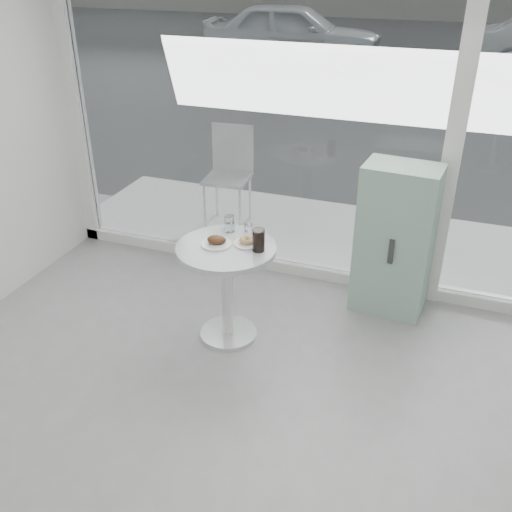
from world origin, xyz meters
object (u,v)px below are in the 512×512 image
at_px(mint_cabinet, 395,240).
at_px(car_white, 293,34).
at_px(patio_chair, 230,169).
at_px(plate_donut, 247,242).
at_px(plate_fritter, 217,241).
at_px(main_table, 227,273).
at_px(water_tumbler_b, 248,232).
at_px(water_tumbler_a, 229,224).
at_px(cola_glass, 259,240).

relative_size(mint_cabinet, car_white, 0.28).
bearing_deg(patio_chair, car_white, 97.96).
relative_size(patio_chair, plate_donut, 5.24).
bearing_deg(plate_fritter, main_table, 0.29).
bearing_deg(water_tumbler_b, main_table, -120.34).
distance_m(main_table, plate_donut, 0.28).
bearing_deg(plate_donut, patio_chair, 116.15).
height_order(plate_fritter, water_tumbler_a, water_tumbler_a).
distance_m(water_tumbler_a, cola_glass, 0.38).
bearing_deg(water_tumbler_a, plate_donut, -37.91).
height_order(patio_chair, plate_donut, patio_chair).
relative_size(plate_fritter, cola_glass, 1.31).
distance_m(car_white, plate_fritter, 11.29).
bearing_deg(water_tumbler_a, cola_glass, -35.46).
relative_size(water_tumbler_b, cola_glass, 0.64).
bearing_deg(plate_donut, main_table, -147.52).
bearing_deg(plate_fritter, water_tumbler_b, 45.53).
xyz_separation_m(main_table, plate_fritter, (-0.07, -0.00, 0.25)).
xyz_separation_m(car_white, cola_glass, (3.04, -10.94, 0.10)).
bearing_deg(main_table, car_white, 104.36).
bearing_deg(main_table, water_tumbler_b, 59.66).
bearing_deg(water_tumbler_a, car_white, 104.31).
bearing_deg(plate_donut, cola_glass, -30.56).
height_order(main_table, car_white, car_white).
relative_size(main_table, cola_glass, 4.64).
distance_m(water_tumbler_a, water_tumbler_b, 0.18).
relative_size(plate_donut, cola_glass, 1.17).
bearing_deg(main_table, mint_cabinet, 37.00).
xyz_separation_m(main_table, plate_donut, (0.13, 0.08, 0.24)).
height_order(patio_chair, water_tumbler_a, patio_chair).
height_order(plate_fritter, cola_glass, cola_glass).
xyz_separation_m(patio_chair, water_tumbler_b, (0.84, -1.66, 0.19)).
xyz_separation_m(patio_chair, cola_glass, (0.97, -1.82, 0.22)).
bearing_deg(plate_donut, water_tumbler_a, 142.09).
xyz_separation_m(mint_cabinet, water_tumbler_a, (-1.16, -0.58, 0.21)).
bearing_deg(patio_chair, plate_fritter, -75.05).
bearing_deg(car_white, plate_donut, -172.35).
bearing_deg(cola_glass, patio_chair, 118.09).
relative_size(plate_fritter, plate_donut, 1.13).
height_order(plate_donut, water_tumbler_b, water_tumbler_b).
xyz_separation_m(mint_cabinet, car_white, (-3.89, 10.14, 0.13)).
height_order(water_tumbler_a, water_tumbler_b, water_tumbler_a).
bearing_deg(cola_glass, water_tumbler_b, 130.36).
distance_m(water_tumbler_b, cola_glass, 0.21).
bearing_deg(water_tumbler_a, mint_cabinet, 26.64).
bearing_deg(cola_glass, plate_fritter, -176.60).
bearing_deg(patio_chair, mint_cabinet, -34.10).
relative_size(mint_cabinet, plate_fritter, 5.64).
xyz_separation_m(plate_fritter, water_tumbler_a, (0.00, 0.24, 0.03)).
distance_m(main_table, mint_cabinet, 1.36).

